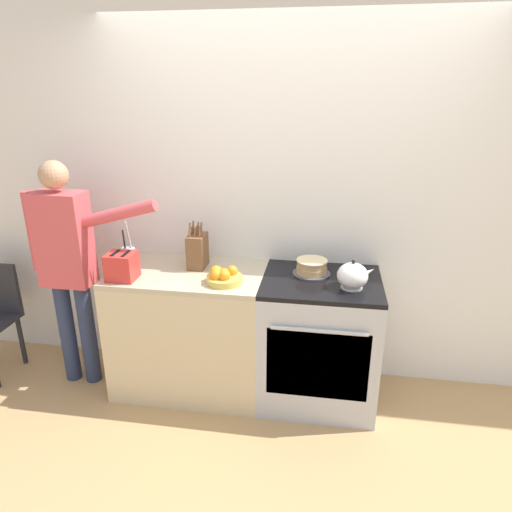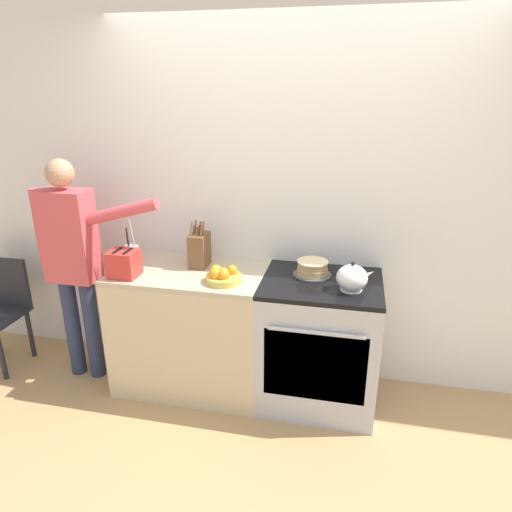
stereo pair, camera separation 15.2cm
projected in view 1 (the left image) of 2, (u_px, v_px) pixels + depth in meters
ground_plane at (274, 420)px, 2.99m from camera, size 16.00×16.00×0.00m
wall_back at (288, 203)px, 3.15m from camera, size 8.00×0.04×2.60m
counter_cabinet at (191, 329)px, 3.22m from camera, size 1.03×0.64×0.89m
stove_range at (319, 340)px, 3.09m from camera, size 0.77×0.67×0.89m
layer_cake at (312, 267)px, 3.01m from camera, size 0.25×0.25×0.10m
tea_kettle at (353, 276)px, 2.79m from camera, size 0.23×0.19×0.19m
knife_block at (197, 250)px, 3.11m from camera, size 0.11×0.18×0.32m
utensil_crock at (129, 257)px, 3.10m from camera, size 0.09×0.09×0.34m
fruit_bowl at (223, 277)px, 2.88m from camera, size 0.23×0.23×0.10m
toaster at (122, 266)px, 2.92m from camera, size 0.20×0.17×0.18m
person_baker at (67, 258)px, 3.09m from camera, size 0.92×0.20×1.62m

